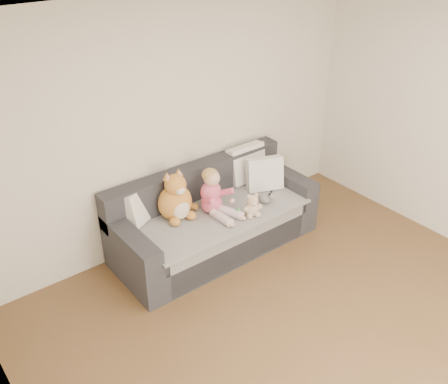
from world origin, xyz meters
name	(u,v)px	position (x,y,z in m)	size (l,w,h in m)	color
room_shell	(334,210)	(0.00, 0.42, 1.30)	(5.00, 5.00, 5.00)	brown
sofa	(213,220)	(0.11, 2.06, 0.31)	(2.20, 0.94, 0.85)	#2B2B30
cushion_left	(140,205)	(-0.60, 2.33, 0.65)	(0.42, 0.33, 0.36)	silver
cushion_right_back	(246,163)	(0.78, 2.32, 0.68)	(0.46, 0.21, 0.43)	silver
cushion_right_front	(265,174)	(0.81, 2.04, 0.66)	(0.44, 0.32, 0.38)	silver
toddler	(214,195)	(0.07, 1.98, 0.68)	(0.35, 0.51, 0.50)	#DA4D73
plush_cat	(176,200)	(-0.29, 2.15, 0.67)	(0.44, 0.37, 0.55)	#B35F27
teddy_bear	(252,207)	(0.33, 1.69, 0.58)	(0.20, 0.16, 0.26)	tan
plush_cow	(266,198)	(0.61, 1.79, 0.53)	(0.13, 0.18, 0.15)	white
sippy_cup	(238,212)	(0.20, 1.75, 0.53)	(0.10, 0.07, 0.11)	#843694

